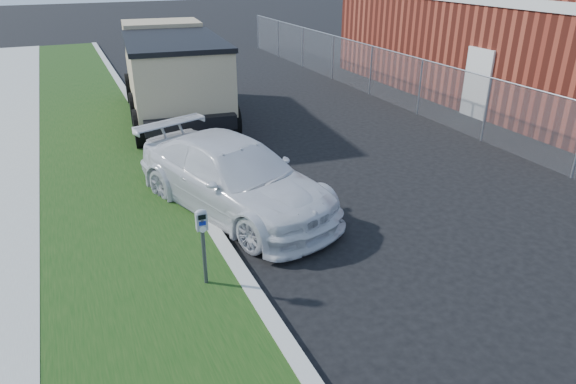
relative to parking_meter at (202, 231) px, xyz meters
name	(u,v)px	position (x,y,z in m)	size (l,w,h in m)	color
ground	(382,251)	(3.19, -0.13, -1.06)	(120.00, 120.00, 0.00)	black
streetside	(43,260)	(-2.37, 1.87, -0.99)	(6.12, 50.00, 0.15)	gray
chainlink_fence	(421,76)	(9.19, 6.87, 0.21)	(0.06, 30.06, 30.00)	slate
brick_building	(537,35)	(15.19, 7.87, 1.07)	(9.20, 14.20, 4.17)	maroon
parking_meter	(202,231)	(0.00, 0.00, 0.00)	(0.18, 0.13, 1.29)	#3F4247
white_wagon	(232,176)	(1.31, 2.60, -0.33)	(2.04, 5.02, 1.46)	silver
dump_truck	(172,69)	(1.71, 9.86, 0.51)	(3.42, 7.33, 2.79)	black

